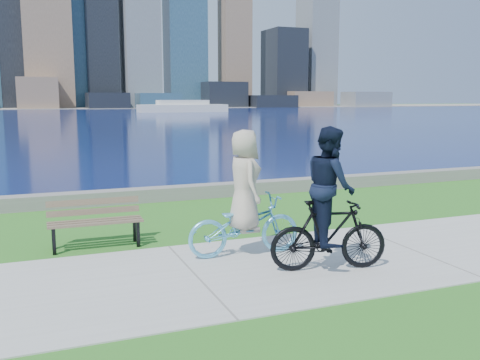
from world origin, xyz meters
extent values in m
plane|color=#25691B|center=(0.00, 0.00, 0.00)|extent=(320.00, 320.00, 0.00)
cube|color=#ADADA8|center=(0.00, 0.00, 0.01)|extent=(80.00, 3.50, 0.02)
cube|color=slate|center=(0.00, 6.20, 0.17)|extent=(90.00, 0.50, 0.35)
cube|color=#0D1B53|center=(0.00, 72.00, 0.00)|extent=(320.00, 131.00, 0.01)
cube|color=gray|center=(0.00, 130.00, 0.06)|extent=(320.00, 30.00, 0.12)
cube|color=#7B5F4B|center=(-0.23, 120.44, 3.46)|extent=(8.57, 8.23, 6.93)
cube|color=black|center=(14.80, 119.62, 1.80)|extent=(9.15, 8.84, 3.60)
cube|color=navy|center=(26.84, 119.99, 1.77)|extent=(10.05, 7.18, 3.55)
cube|color=black|center=(44.24, 121.65, 3.19)|extent=(10.31, 7.27, 6.39)
cube|color=black|center=(55.91, 119.33, 1.53)|extent=(11.41, 9.89, 3.07)
cube|color=#7B5F4B|center=(68.32, 122.06, 2.05)|extent=(11.78, 8.02, 4.09)
cube|color=slate|center=(85.50, 119.59, 2.02)|extent=(11.91, 7.59, 4.05)
cube|color=black|center=(15.13, 131.20, 18.59)|extent=(7.67, 10.92, 37.18)
cube|color=#7B5F4B|center=(49.94, 128.99, 19.71)|extent=(7.39, 6.58, 39.41)
cube|color=black|center=(64.07, 128.01, 10.41)|extent=(9.22, 11.10, 20.81)
cube|color=slate|center=(75.73, 130.76, 18.09)|extent=(8.51, 10.10, 36.17)
cube|color=silver|center=(23.18, 84.93, 0.67)|extent=(15.57, 4.45, 1.33)
cube|color=silver|center=(23.18, 84.93, 1.72)|extent=(8.90, 3.34, 0.78)
cube|color=black|center=(-1.96, 2.03, 0.23)|extent=(0.06, 0.06, 0.47)
cube|color=black|center=(-0.50, 2.00, 0.23)|extent=(0.06, 0.06, 0.47)
cube|color=black|center=(-1.95, 2.40, 0.23)|extent=(0.06, 0.06, 0.47)
cube|color=black|center=(-0.50, 2.37, 0.23)|extent=(0.06, 0.06, 0.47)
cube|color=brown|center=(-1.23, 2.01, 0.49)|extent=(1.67, 0.13, 0.04)
cube|color=brown|center=(-1.23, 2.18, 0.49)|extent=(1.67, 0.13, 0.04)
cube|color=brown|center=(-1.23, 2.35, 0.49)|extent=(1.67, 0.13, 0.04)
cube|color=brown|center=(-1.22, 2.47, 0.62)|extent=(1.67, 0.09, 0.12)
cube|color=brown|center=(-1.22, 2.50, 0.80)|extent=(1.67, 0.09, 0.12)
imported|color=#60BEEB|center=(1.09, 0.76, 0.54)|extent=(0.78, 2.02, 1.04)
imported|color=beige|center=(1.09, 0.76, 1.32)|extent=(0.59, 0.88, 1.73)
imported|color=black|center=(2.02, -0.47, 0.58)|extent=(0.95, 1.93, 1.12)
imported|color=black|center=(2.02, -0.47, 1.37)|extent=(0.87, 1.01, 1.83)
camera|label=1|loc=(-2.24, -7.52, 2.72)|focal=40.00mm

